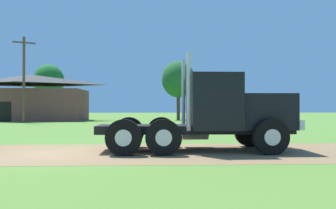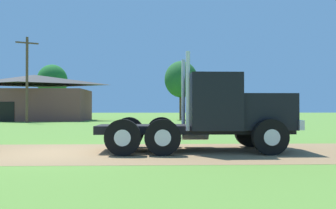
% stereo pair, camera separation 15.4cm
% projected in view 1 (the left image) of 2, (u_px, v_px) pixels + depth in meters
% --- Properties ---
extents(ground_plane, '(200.00, 200.00, 0.00)m').
position_uv_depth(ground_plane, '(54.00, 153.00, 11.33)').
color(ground_plane, '#588432').
extents(dirt_track, '(120.00, 5.24, 0.01)m').
position_uv_depth(dirt_track, '(54.00, 153.00, 11.33)').
color(dirt_track, olive).
rests_on(dirt_track, ground_plane).
extents(truck_foreground_white, '(6.85, 2.75, 3.35)m').
position_uv_depth(truck_foreground_white, '(218.00, 114.00, 12.00)').
color(truck_foreground_white, black).
rests_on(truck_foreground_white, ground_plane).
extents(shed_building, '(13.06, 7.19, 5.52)m').
position_uv_depth(shed_building, '(31.00, 98.00, 40.60)').
color(shed_building, brown).
rests_on(shed_building, ground_plane).
extents(utility_pole_far, '(2.05, 1.05, 8.81)m').
position_uv_depth(utility_pole_far, '(24.00, 77.00, 34.59)').
color(utility_pole_far, brown).
rests_on(utility_pole_far, ground_plane).
extents(tree_mid, '(4.65, 4.65, 8.33)m').
position_uv_depth(tree_mid, '(49.00, 81.00, 52.85)').
color(tree_mid, '#513823').
rests_on(tree_mid, ground_plane).
extents(tree_right, '(4.24, 4.24, 7.52)m').
position_uv_depth(tree_right, '(178.00, 80.00, 43.42)').
color(tree_right, '#513823').
rests_on(tree_right, ground_plane).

